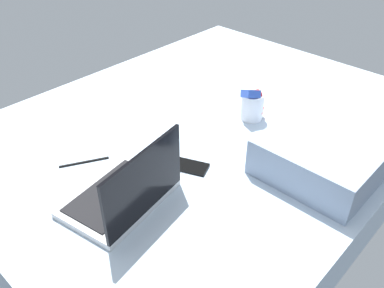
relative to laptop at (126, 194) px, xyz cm
name	(u,v)px	position (x,y,z in cm)	size (l,w,h in cm)	color
bed_mattress	(206,141)	(-51.82, -13.19, -13.41)	(180.00, 140.00, 18.00)	silver
laptop	(126,194)	(0.00, 0.00, 0.00)	(36.46, 28.33, 23.00)	#B7BABC
snack_cup	(252,105)	(-66.54, -2.35, 1.85)	(10.44, 9.21, 14.86)	silver
cell_phone	(187,166)	(-25.96, 0.79, -4.01)	(6.80, 14.00, 0.80)	black
pillow	(335,145)	(-62.94, 34.81, 2.09)	(52.00, 36.00, 13.00)	#8C9EB7
charger_cable	(84,162)	(-3.05, -26.80, -4.11)	(17.00, 0.60, 0.60)	black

